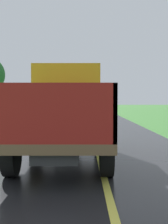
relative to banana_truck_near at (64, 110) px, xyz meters
name	(u,v)px	position (x,y,z in m)	size (l,w,h in m)	color
banana_truck_near	(64,110)	(0.00, 0.00, 0.00)	(2.38, 5.82, 2.80)	#2D2D30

